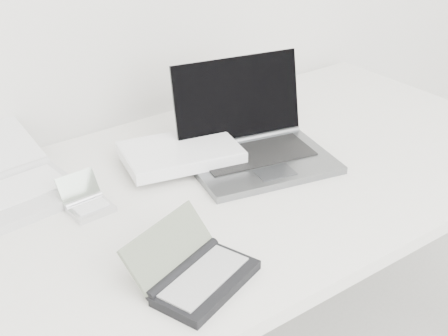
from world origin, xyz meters
TOP-DOWN VIEW (x-y plane):
  - desk at (0.00, 1.55)m, footprint 1.60×0.80m
  - laptop_large at (0.06, 1.63)m, footprint 0.49×0.38m
  - netbook_open_white at (-0.42, 1.79)m, footprint 0.30×0.38m
  - pda_silver at (-0.30, 1.62)m, footprint 0.09×0.11m
  - palmtop_charcoal at (-0.25, 1.30)m, footprint 0.23×0.22m

SIDE VIEW (x-z plane):
  - desk at x=0.00m, z-range 0.32..1.05m
  - pda_silver at x=-0.30m, z-range 0.71..0.78m
  - palmtop_charcoal at x=-0.25m, z-range 0.70..0.79m
  - netbook_open_white at x=-0.42m, z-range 0.71..0.79m
  - laptop_large at x=0.06m, z-range 0.66..0.87m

